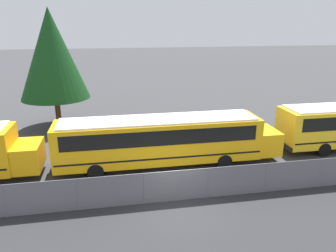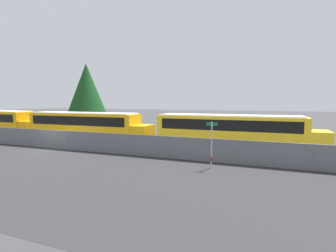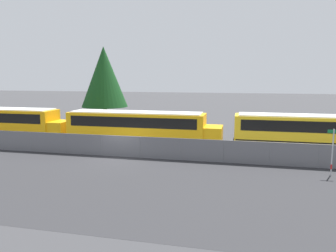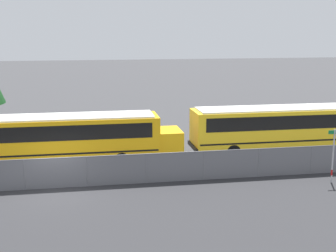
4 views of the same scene
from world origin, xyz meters
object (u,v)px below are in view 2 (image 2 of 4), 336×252
street_sign (212,144)px  tree_3 (87,88)px  school_bus_3 (232,129)px  school_bus_2 (86,124)px

street_sign → tree_3: 26.59m
school_bus_3 → street_sign: bearing=-92.9°
school_bus_2 → school_bus_3: same height
school_bus_3 → school_bus_2: bearing=-177.4°
school_bus_2 → tree_3: tree_3 is taller
tree_3 → street_sign: bearing=-35.1°
school_bus_3 → street_sign: size_ratio=4.71×
school_bus_2 → school_bus_3: 14.51m
tree_3 → school_bus_2: bearing=-51.9°
street_sign → school_bus_3: bearing=87.1°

